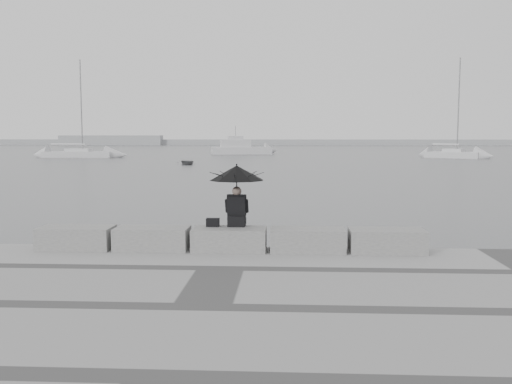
# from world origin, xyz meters

# --- Properties ---
(ground) EXTENTS (360.00, 360.00, 0.00)m
(ground) POSITION_xyz_m (0.00, 0.00, 0.00)
(ground) COLOR #4C4F51
(ground) RESTS_ON ground
(stone_block_far_left) EXTENTS (1.60, 0.80, 0.50)m
(stone_block_far_left) POSITION_xyz_m (-3.40, -0.45, 0.75)
(stone_block_far_left) COLOR slate
(stone_block_far_left) RESTS_ON promenade
(stone_block_left) EXTENTS (1.60, 0.80, 0.50)m
(stone_block_left) POSITION_xyz_m (-1.70, -0.45, 0.75)
(stone_block_left) COLOR slate
(stone_block_left) RESTS_ON promenade
(stone_block_centre) EXTENTS (1.60, 0.80, 0.50)m
(stone_block_centre) POSITION_xyz_m (0.00, -0.45, 0.75)
(stone_block_centre) COLOR slate
(stone_block_centre) RESTS_ON promenade
(stone_block_right) EXTENTS (1.60, 0.80, 0.50)m
(stone_block_right) POSITION_xyz_m (1.70, -0.45, 0.75)
(stone_block_right) COLOR slate
(stone_block_right) RESTS_ON promenade
(stone_block_far_right) EXTENTS (1.60, 0.80, 0.50)m
(stone_block_far_right) POSITION_xyz_m (3.40, -0.45, 0.75)
(stone_block_far_right) COLOR slate
(stone_block_far_right) RESTS_ON promenade
(seated_person) EXTENTS (1.23, 1.23, 1.39)m
(seated_person) POSITION_xyz_m (0.14, -0.17, 2.02)
(seated_person) COLOR black
(seated_person) RESTS_ON stone_block_centre
(bag) EXTENTS (0.29, 0.16, 0.18)m
(bag) POSITION_xyz_m (-0.39, -0.26, 1.09)
(bag) COLOR black
(bag) RESTS_ON stone_block_centre
(distant_landmass) EXTENTS (180.00, 8.00, 2.80)m
(distant_landmass) POSITION_xyz_m (-8.14, 154.51, 0.90)
(distant_landmass) COLOR #A1A3A6
(distant_landmass) RESTS_ON ground
(sailboat_left) EXTENTS (9.23, 2.53, 12.90)m
(sailboat_left) POSITION_xyz_m (-26.34, 61.70, 0.51)
(sailboat_left) COLOR silver
(sailboat_left) RESTS_ON ground
(sailboat_right) EXTENTS (7.08, 6.15, 12.90)m
(sailboat_right) POSITION_xyz_m (22.94, 62.69, 0.53)
(sailboat_right) COLOR silver
(sailboat_right) RESTS_ON ground
(motor_cruiser) EXTENTS (9.57, 4.59, 4.50)m
(motor_cruiser) POSITION_xyz_m (-5.72, 75.61, 0.89)
(motor_cruiser) COLOR silver
(motor_cruiser) RESTS_ON ground
(dinghy) EXTENTS (3.10, 2.16, 0.48)m
(dinghy) POSITION_xyz_m (-8.85, 44.89, 0.24)
(dinghy) COLOR slate
(dinghy) RESTS_ON ground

